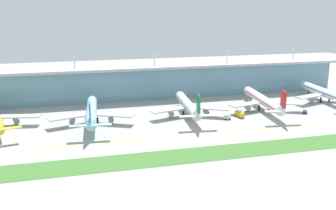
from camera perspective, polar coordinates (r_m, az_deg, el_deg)
The scene contains 17 objects.
ground_plane at distance 205.64m, azimuth 3.83°, elevation -4.41°, with size 600.00×600.00×0.00m, color #9E9E99.
terminal_building at distance 292.81m, azimuth -2.18°, elevation 3.66°, with size 288.00×34.00×32.46m.
airliner_near_middle at distance 228.50m, azimuth -10.97°, elevation -1.04°, with size 48.61×65.70×18.90m.
airliner_center at distance 239.48m, azimuth 2.94°, elevation -0.09°, with size 48.53×62.15×18.90m.
airliner_far_middle at distance 259.33m, azimuth 13.60°, elevation 0.64°, with size 48.43×67.94×18.90m.
airliner_farthest at distance 295.17m, azimuth 21.62°, elevation 1.66°, with size 48.64×62.13×18.90m.
taxiway_stripe_west at distance 195.80m, azimuth -16.38°, elevation -5.95°, with size 28.00×0.70×0.04m, color yellow.
taxiway_stripe_mid_west at distance 197.38m, azimuth -6.44°, elevation -5.27°, with size 28.00×0.70×0.04m, color yellow.
taxiway_stripe_centre at distance 204.69m, azimuth 3.03°, elevation -4.48°, with size 28.00×0.70×0.04m, color yellow.
taxiway_stripe_mid_east at distance 217.13m, azimuth 11.62°, elevation -3.65°, with size 28.00×0.70×0.04m, color yellow.
taxiway_stripe_east at distance 233.89m, azimuth 19.12°, elevation -2.86°, with size 28.00×0.70×0.04m, color yellow.
grass_verge at distance 182.60m, azimuth 6.46°, elevation -6.91°, with size 300.00×18.00×0.10m, color #3D702D.
fuel_truck at distance 241.85m, azimuth 10.26°, elevation -1.18°, with size 3.44×7.46×4.95m.
baggage_cart at distance 235.53m, azimuth 8.58°, elevation -1.79°, with size 3.94×2.77×2.48m.
pushback_tug at distance 260.56m, azimuth 19.14°, elevation -0.91°, with size 4.38×5.00×1.85m.
safety_cone_left_wingtip at distance 204.42m, azimuth -9.10°, elevation -4.57°, with size 0.56×0.56×0.70m, color orange.
safety_cone_nose_front at distance 203.35m, azimuth -11.88°, elevation -4.80°, with size 0.56×0.56×0.70m, color orange.
Camera 1 is at (-63.18, -184.35, 65.65)m, focal length 42.29 mm.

